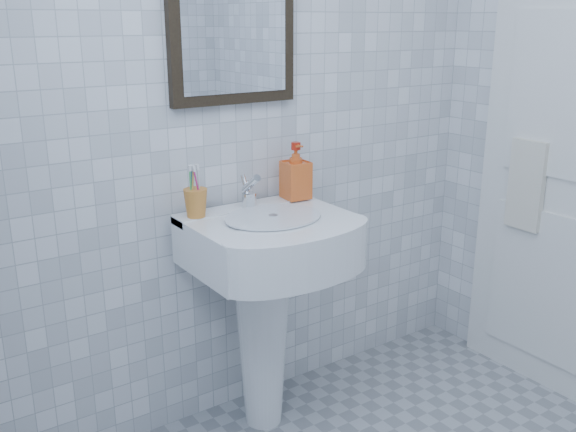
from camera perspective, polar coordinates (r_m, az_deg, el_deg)
wall_back at (r=2.44m, az=-3.28°, el=10.35°), size 2.20×0.02×2.50m
wall_left at (r=0.93m, az=-22.89°, el=-2.18°), size 0.02×2.40×2.50m
washbasin at (r=2.39m, az=-2.03°, el=-6.25°), size 0.57×0.42×0.88m
faucet at (r=2.37m, az=-3.46°, el=2.02°), size 0.05×0.12×0.14m
toothbrush_cup at (r=2.27m, az=-8.20°, el=1.16°), size 0.11×0.11×0.10m
soap_dispenser at (r=2.47m, az=0.69°, el=4.02°), size 0.11×0.11×0.22m
wall_mirror at (r=2.36m, az=-4.94°, el=17.39°), size 0.50×0.04×0.62m
bathroom_door at (r=2.79m, az=23.77°, el=4.57°), size 0.04×0.80×2.00m
towel_ring at (r=2.85m, az=21.03°, el=6.14°), size 0.01×0.18×0.18m
hand_towel at (r=2.87m, az=20.42°, el=2.58°), size 0.03×0.16×0.38m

